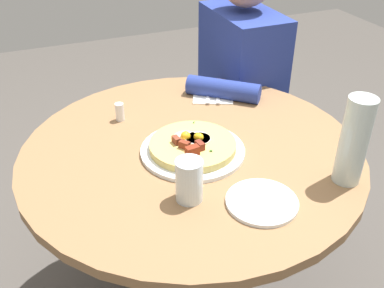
{
  "coord_description": "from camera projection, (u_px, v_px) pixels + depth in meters",
  "views": [
    {
      "loc": [
        1.01,
        -0.41,
        1.41
      ],
      "look_at": [
        0.01,
        -0.0,
        0.72
      ],
      "focal_mm": 41.4,
      "sensor_mm": 36.0,
      "label": 1
    }
  ],
  "objects": [
    {
      "name": "dining_table",
      "position": [
        191.0,
        191.0,
        1.39
      ],
      "size": [
        1.0,
        1.0,
        0.7
      ],
      "color": "olive",
      "rests_on": "ground_plane"
    },
    {
      "name": "person_seated",
      "position": [
        238.0,
        110.0,
        1.9
      ],
      "size": [
        0.51,
        0.45,
        1.14
      ],
      "color": "#2D2D33",
      "rests_on": "ground_plane"
    },
    {
      "name": "pizza_plate",
      "position": [
        193.0,
        150.0,
        1.27
      ],
      "size": [
        0.3,
        0.3,
        0.01
      ],
      "primitive_type": "cylinder",
      "color": "white",
      "rests_on": "dining_table"
    },
    {
      "name": "breakfast_pizza",
      "position": [
        193.0,
        145.0,
        1.26
      ],
      "size": [
        0.25,
        0.25,
        0.05
      ],
      "color": "tan",
      "rests_on": "pizza_plate"
    },
    {
      "name": "bread_plate",
      "position": [
        262.0,
        202.0,
        1.08
      ],
      "size": [
        0.18,
        0.18,
        0.01
      ],
      "primitive_type": "cylinder",
      "color": "white",
      "rests_on": "dining_table"
    },
    {
      "name": "napkin",
      "position": [
        213.0,
        93.0,
        1.6
      ],
      "size": [
        0.21,
        0.2,
        0.0
      ],
      "primitive_type": "cube",
      "rotation": [
        0.0,
        0.0,
        2.72
      ],
      "color": "white",
      "rests_on": "dining_table"
    },
    {
      "name": "fork",
      "position": [
        218.0,
        92.0,
        1.59
      ],
      "size": [
        0.17,
        0.08,
        0.0
      ],
      "primitive_type": "cube",
      "rotation": [
        0.0,
        0.0,
        2.72
      ],
      "color": "silver",
      "rests_on": "napkin"
    },
    {
      "name": "knife",
      "position": [
        208.0,
        92.0,
        1.59
      ],
      "size": [
        0.17,
        0.08,
        0.0
      ],
      "primitive_type": "cube",
      "rotation": [
        0.0,
        0.0,
        2.72
      ],
      "color": "silver",
      "rests_on": "napkin"
    },
    {
      "name": "water_glass",
      "position": [
        189.0,
        180.0,
        1.07
      ],
      "size": [
        0.07,
        0.07,
        0.11
      ],
      "primitive_type": "cylinder",
      "color": "silver",
      "rests_on": "dining_table"
    },
    {
      "name": "water_bottle",
      "position": [
        354.0,
        141.0,
        1.1
      ],
      "size": [
        0.07,
        0.07,
        0.24
      ],
      "primitive_type": "cylinder",
      "color": "silver",
      "rests_on": "dining_table"
    },
    {
      "name": "salt_shaker",
      "position": [
        120.0,
        112.0,
        1.42
      ],
      "size": [
        0.03,
        0.03,
        0.06
      ],
      "primitive_type": "cylinder",
      "color": "white",
      "rests_on": "dining_table"
    }
  ]
}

